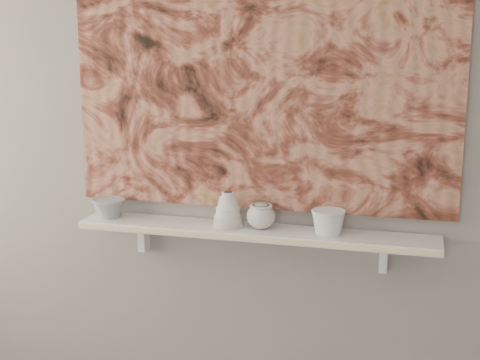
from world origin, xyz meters
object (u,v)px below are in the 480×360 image
(bowl_grey, at_px, (109,208))
(bowl_white, at_px, (328,222))
(painting, at_px, (260,67))
(cup_cream, at_px, (261,216))
(shelf, at_px, (254,232))
(bell_vessel, at_px, (228,209))

(bowl_grey, bearing_deg, bowl_white, 0.00)
(painting, bearing_deg, cup_cream, -71.56)
(cup_cream, bearing_deg, bowl_grey, 180.00)
(shelf, relative_size, bowl_white, 10.89)
(bowl_white, bearing_deg, painting, 164.24)
(bowl_grey, relative_size, cup_cream, 1.26)
(cup_cream, bearing_deg, shelf, 180.00)
(painting, height_order, bell_vessel, painting)
(shelf, bearing_deg, bowl_white, 0.00)
(cup_cream, distance_m, bell_vessel, 0.13)
(bowl_grey, bearing_deg, painting, 7.50)
(shelf, xyz_separation_m, painting, (0.00, 0.08, 0.62))
(bell_vessel, bearing_deg, bowl_grey, 180.00)
(painting, distance_m, bell_vessel, 0.56)
(painting, distance_m, bowl_white, 0.64)
(painting, relative_size, bowl_white, 11.66)
(cup_cream, height_order, bowl_white, cup_cream)
(painting, height_order, bowl_white, painting)
(bell_vessel, bearing_deg, painting, 37.55)
(painting, bearing_deg, bell_vessel, -142.45)
(shelf, distance_m, bell_vessel, 0.13)
(cup_cream, relative_size, bell_vessel, 0.80)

